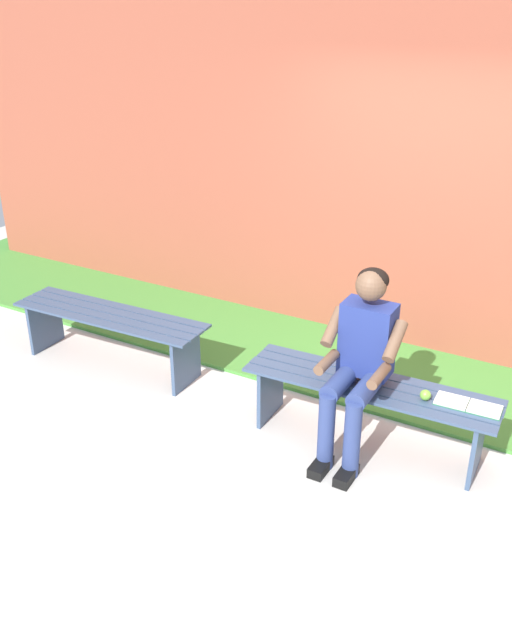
# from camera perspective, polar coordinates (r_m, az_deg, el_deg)

# --- Properties ---
(ground_plane) EXTENTS (10.00, 7.00, 0.04)m
(ground_plane) POSITION_cam_1_polar(r_m,az_deg,el_deg) (4.64, -9.11, -12.60)
(ground_plane) COLOR beige
(grass_strip) EXTENTS (9.00, 2.19, 0.03)m
(grass_strip) POSITION_cam_1_polar(r_m,az_deg,el_deg) (6.40, 4.48, -0.56)
(grass_strip) COLOR #478C38
(grass_strip) RESTS_ON ground
(brick_wall) EXTENTS (9.50, 0.24, 3.00)m
(brick_wall) POSITION_cam_1_polar(r_m,az_deg,el_deg) (5.88, 11.62, 12.02)
(brick_wall) COLOR #9E4C38
(brick_wall) RESTS_ON ground
(bench_near) EXTENTS (1.74, 0.50, 0.48)m
(bench_near) POSITION_cam_1_polar(r_m,az_deg,el_deg) (4.68, 9.47, -6.56)
(bench_near) COLOR #384C6B
(bench_near) RESTS_ON ground
(bench_far) EXTENTS (1.72, 0.50, 0.48)m
(bench_far) POSITION_cam_1_polar(r_m,az_deg,el_deg) (5.73, -12.17, -0.53)
(bench_far) COLOR #384C6B
(bench_far) RESTS_ON ground
(person_seated) EXTENTS (0.50, 0.69, 1.28)m
(person_seated) POSITION_cam_1_polar(r_m,az_deg,el_deg) (4.43, 8.72, -3.19)
(person_seated) COLOR navy
(person_seated) RESTS_ON ground
(apple) EXTENTS (0.07, 0.07, 0.07)m
(apple) POSITION_cam_1_polar(r_m,az_deg,el_deg) (4.50, 14.08, -6.15)
(apple) COLOR #72B738
(apple) RESTS_ON bench_near
(book_open) EXTENTS (0.42, 0.17, 0.02)m
(book_open) POSITION_cam_1_polar(r_m,az_deg,el_deg) (4.51, 17.43, -6.87)
(book_open) COLOR white
(book_open) RESTS_ON bench_near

